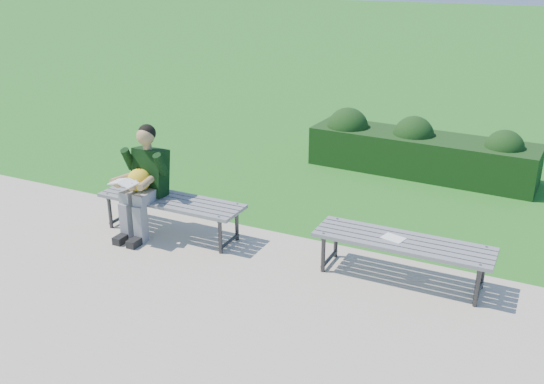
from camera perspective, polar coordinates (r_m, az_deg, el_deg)
The scene contains 7 objects.
ground at distance 7.23m, azimuth 3.15°, elevation -4.49°, with size 80.00×80.00×0.00m.
walkway at distance 5.85m, azimuth -3.73°, elevation -11.13°, with size 30.00×3.50×0.02m.
hedge at distance 9.57m, azimuth 13.43°, elevation 3.95°, with size 3.45×1.03×0.90m.
bench_left at distance 7.26m, azimuth -9.48°, elevation -1.05°, with size 1.80×0.50×0.46m.
bench_right at distance 6.29m, azimuth 12.19°, elevation -4.91°, with size 1.80×0.50×0.46m.
seated_boy at distance 7.25m, azimuth -12.01°, elevation 1.28°, with size 0.56×0.76×1.31m.
paper_sheet at distance 6.28m, azimuth 11.34°, elevation -4.27°, with size 0.25×0.21×0.01m.
Camera 1 is at (2.50, -6.01, 3.15)m, focal length 40.00 mm.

